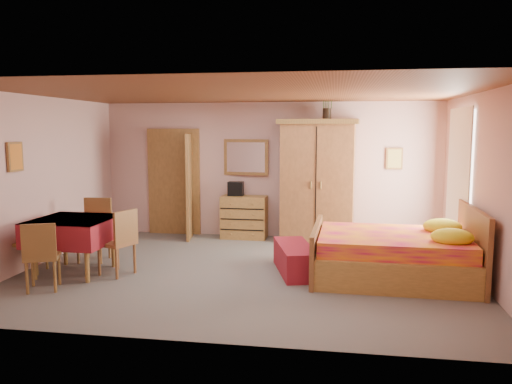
% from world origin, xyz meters
% --- Properties ---
extents(floor, '(6.50, 6.50, 0.00)m').
position_xyz_m(floor, '(0.00, 0.00, 0.00)').
color(floor, slate).
rests_on(floor, ground).
extents(ceiling, '(6.50, 6.50, 0.00)m').
position_xyz_m(ceiling, '(0.00, 0.00, 2.60)').
color(ceiling, brown).
rests_on(ceiling, wall_back).
extents(wall_back, '(6.50, 0.10, 2.60)m').
position_xyz_m(wall_back, '(0.00, 2.50, 1.30)').
color(wall_back, '#C89A91').
rests_on(wall_back, floor).
extents(wall_front, '(6.50, 0.10, 2.60)m').
position_xyz_m(wall_front, '(0.00, -2.50, 1.30)').
color(wall_front, '#C89A91').
rests_on(wall_front, floor).
extents(wall_left, '(0.10, 5.00, 2.60)m').
position_xyz_m(wall_left, '(-3.25, 0.00, 1.30)').
color(wall_left, '#C89A91').
rests_on(wall_left, floor).
extents(wall_right, '(0.10, 5.00, 2.60)m').
position_xyz_m(wall_right, '(3.25, 0.00, 1.30)').
color(wall_right, '#C89A91').
rests_on(wall_right, floor).
extents(doorway, '(1.06, 0.12, 2.15)m').
position_xyz_m(doorway, '(-1.90, 2.47, 1.02)').
color(doorway, '#9E6B35').
rests_on(doorway, floor).
extents(window, '(0.08, 1.40, 1.95)m').
position_xyz_m(window, '(3.21, 1.20, 1.45)').
color(window, white).
rests_on(window, wall_right).
extents(picture_left, '(0.04, 0.32, 0.42)m').
position_xyz_m(picture_left, '(-3.22, -0.60, 1.70)').
color(picture_left, orange).
rests_on(picture_left, wall_left).
extents(picture_back, '(0.30, 0.04, 0.40)m').
position_xyz_m(picture_back, '(2.35, 2.47, 1.55)').
color(picture_back, '#D8BF59').
rests_on(picture_back, wall_back).
extents(chest_of_drawers, '(0.87, 0.44, 0.82)m').
position_xyz_m(chest_of_drawers, '(-0.44, 2.25, 0.41)').
color(chest_of_drawers, '#A37337').
rests_on(chest_of_drawers, floor).
extents(wall_mirror, '(0.88, 0.12, 0.69)m').
position_xyz_m(wall_mirror, '(-0.44, 2.46, 1.55)').
color(wall_mirror, white).
rests_on(wall_mirror, wall_back).
extents(stereo, '(0.29, 0.22, 0.27)m').
position_xyz_m(stereo, '(-0.61, 2.30, 0.95)').
color(stereo, black).
rests_on(stereo, chest_of_drawers).
extents(floor_lamp, '(0.31, 0.31, 2.01)m').
position_xyz_m(floor_lamp, '(0.45, 2.34, 1.00)').
color(floor_lamp, black).
rests_on(floor_lamp, floor).
extents(wardrobe, '(1.49, 0.84, 2.27)m').
position_xyz_m(wardrobe, '(0.96, 2.19, 1.13)').
color(wardrobe, '#9A6034').
rests_on(wardrobe, floor).
extents(sunflower_vase, '(0.23, 0.23, 0.55)m').
position_xyz_m(sunflower_vase, '(1.10, 2.26, 2.54)').
color(sunflower_vase, yellow).
rests_on(sunflower_vase, wardrobe).
extents(bed, '(2.28, 1.82, 1.03)m').
position_xyz_m(bed, '(2.09, 0.03, 0.52)').
color(bed, '#C4134C').
rests_on(bed, floor).
extents(bench, '(0.76, 1.30, 0.41)m').
position_xyz_m(bench, '(0.71, 0.07, 0.20)').
color(bench, maroon).
rests_on(bench, floor).
extents(dining_table, '(1.12, 1.12, 0.81)m').
position_xyz_m(dining_table, '(-2.45, -0.46, 0.40)').
color(dining_table, maroon).
rests_on(dining_table, floor).
extents(chair_south, '(0.54, 0.54, 0.91)m').
position_xyz_m(chair_south, '(-2.47, -1.23, 0.45)').
color(chair_south, olive).
rests_on(chair_south, floor).
extents(chair_north, '(0.47, 0.47, 0.99)m').
position_xyz_m(chair_north, '(-2.50, 0.22, 0.49)').
color(chair_north, '#996333').
rests_on(chair_north, floor).
extents(chair_west, '(0.47, 0.47, 0.91)m').
position_xyz_m(chair_west, '(-3.13, -0.52, 0.46)').
color(chair_west, olive).
rests_on(chair_west, floor).
extents(chair_east, '(0.56, 0.56, 0.95)m').
position_xyz_m(chair_east, '(-1.82, -0.43, 0.48)').
color(chair_east, '#9B6034').
rests_on(chair_east, floor).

